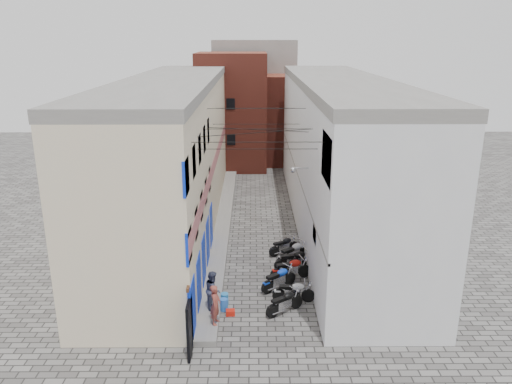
{
  "coord_description": "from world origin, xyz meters",
  "views": [
    {
      "loc": [
        -0.21,
        -16.32,
        11.24
      ],
      "look_at": [
        -0.02,
        10.2,
        3.0
      ],
      "focal_mm": 35.0,
      "sensor_mm": 36.0,
      "label": 1
    }
  ],
  "objects_px": {
    "water_jug_near": "(224,305)",
    "red_crate": "(230,312)",
    "motorcycle_b": "(294,290)",
    "motorcycle_g": "(284,245)",
    "motorcycle_a": "(285,301)",
    "person_a": "(215,305)",
    "motorcycle_c": "(279,278)",
    "motorcycle_d": "(291,268)",
    "person_b": "(213,290)",
    "motorcycle_e": "(295,259)",
    "water_jug_far": "(225,299)",
    "motorcycle_f": "(293,252)"
  },
  "relations": [
    {
      "from": "water_jug_near",
      "to": "red_crate",
      "type": "height_order",
      "value": "water_jug_near"
    },
    {
      "from": "red_crate",
      "to": "person_a",
      "type": "bearing_deg",
      "value": -117.79
    },
    {
      "from": "red_crate",
      "to": "motorcycle_g",
      "type": "bearing_deg",
      "value": 66.95
    },
    {
      "from": "motorcycle_d",
      "to": "red_crate",
      "type": "relative_size",
      "value": 5.53
    },
    {
      "from": "motorcycle_a",
      "to": "person_b",
      "type": "height_order",
      "value": "person_b"
    },
    {
      "from": "motorcycle_e",
      "to": "water_jug_far",
      "type": "distance_m",
      "value": 4.74
    },
    {
      "from": "motorcycle_a",
      "to": "water_jug_far",
      "type": "bearing_deg",
      "value": -140.12
    },
    {
      "from": "motorcycle_c",
      "to": "motorcycle_d",
      "type": "relative_size",
      "value": 0.98
    },
    {
      "from": "motorcycle_b",
      "to": "motorcycle_d",
      "type": "height_order",
      "value": "motorcycle_d"
    },
    {
      "from": "motorcycle_c",
      "to": "water_jug_near",
      "type": "xyz_separation_m",
      "value": [
        -2.46,
        -1.88,
        -0.32
      ]
    },
    {
      "from": "person_b",
      "to": "water_jug_far",
      "type": "bearing_deg",
      "value": -36.96
    },
    {
      "from": "motorcycle_b",
      "to": "motorcycle_c",
      "type": "relative_size",
      "value": 0.94
    },
    {
      "from": "motorcycle_b",
      "to": "motorcycle_g",
      "type": "xyz_separation_m",
      "value": [
        -0.12,
        5.08,
        -0.01
      ]
    },
    {
      "from": "motorcycle_b",
      "to": "motorcycle_a",
      "type": "bearing_deg",
      "value": -22.75
    },
    {
      "from": "motorcycle_b",
      "to": "motorcycle_f",
      "type": "height_order",
      "value": "motorcycle_f"
    },
    {
      "from": "motorcycle_d",
      "to": "motorcycle_e",
      "type": "bearing_deg",
      "value": 148.75
    },
    {
      "from": "motorcycle_g",
      "to": "water_jug_near",
      "type": "xyz_separation_m",
      "value": [
        -2.93,
        -5.8,
        -0.27
      ]
    },
    {
      "from": "water_jug_near",
      "to": "red_crate",
      "type": "relative_size",
      "value": 1.43
    },
    {
      "from": "motorcycle_g",
      "to": "red_crate",
      "type": "xyz_separation_m",
      "value": [
        -2.63,
        -6.19,
        -0.42
      ]
    },
    {
      "from": "motorcycle_c",
      "to": "motorcycle_g",
      "type": "relative_size",
      "value": 1.08
    },
    {
      "from": "motorcycle_c",
      "to": "motorcycle_f",
      "type": "height_order",
      "value": "motorcycle_f"
    },
    {
      "from": "motorcycle_b",
      "to": "motorcycle_g",
      "type": "bearing_deg",
      "value": -175.77
    },
    {
      "from": "motorcycle_e",
      "to": "motorcycle_a",
      "type": "bearing_deg",
      "value": -22.61
    },
    {
      "from": "motorcycle_g",
      "to": "motorcycle_e",
      "type": "bearing_deg",
      "value": -20.48
    },
    {
      "from": "motorcycle_a",
      "to": "motorcycle_b",
      "type": "xyz_separation_m",
      "value": [
        0.46,
        0.95,
        -0.0
      ]
    },
    {
      "from": "motorcycle_d",
      "to": "motorcycle_g",
      "type": "xyz_separation_m",
      "value": [
        -0.16,
        2.91,
        -0.06
      ]
    },
    {
      "from": "motorcycle_a",
      "to": "person_a",
      "type": "relative_size",
      "value": 1.14
    },
    {
      "from": "motorcycle_f",
      "to": "red_crate",
      "type": "distance_m",
      "value": 5.95
    },
    {
      "from": "motorcycle_a",
      "to": "red_crate",
      "type": "height_order",
      "value": "motorcycle_a"
    },
    {
      "from": "motorcycle_b",
      "to": "person_b",
      "type": "distance_m",
      "value": 3.63
    },
    {
      "from": "motorcycle_f",
      "to": "motorcycle_g",
      "type": "xyz_separation_m",
      "value": [
        -0.43,
        1.11,
        -0.09
      ]
    },
    {
      "from": "motorcycle_g",
      "to": "motorcycle_c",
      "type": "bearing_deg",
      "value": -39.46
    },
    {
      "from": "person_a",
      "to": "red_crate",
      "type": "height_order",
      "value": "person_a"
    },
    {
      "from": "motorcycle_f",
      "to": "motorcycle_e",
      "type": "bearing_deg",
      "value": -39.07
    },
    {
      "from": "motorcycle_a",
      "to": "person_a",
      "type": "height_order",
      "value": "person_a"
    },
    {
      "from": "motorcycle_a",
      "to": "red_crate",
      "type": "bearing_deg",
      "value": -120.87
    },
    {
      "from": "motorcycle_c",
      "to": "motorcycle_e",
      "type": "height_order",
      "value": "motorcycle_e"
    },
    {
      "from": "red_crate",
      "to": "water_jug_near",
      "type": "bearing_deg",
      "value": 127.58
    },
    {
      "from": "water_jug_near",
      "to": "red_crate",
      "type": "distance_m",
      "value": 0.51
    },
    {
      "from": "motorcycle_a",
      "to": "water_jug_far",
      "type": "distance_m",
      "value": 2.7
    },
    {
      "from": "motorcycle_e",
      "to": "motorcycle_c",
      "type": "bearing_deg",
      "value": -36.99
    },
    {
      "from": "water_jug_far",
      "to": "motorcycle_g",
      "type": "bearing_deg",
      "value": 61.2
    },
    {
      "from": "motorcycle_a",
      "to": "motorcycle_b",
      "type": "height_order",
      "value": "motorcycle_a"
    },
    {
      "from": "motorcycle_e",
      "to": "red_crate",
      "type": "distance_m",
      "value": 5.22
    },
    {
      "from": "person_a",
      "to": "person_b",
      "type": "relative_size",
      "value": 1.01
    },
    {
      "from": "motorcycle_d",
      "to": "water_jug_far",
      "type": "xyz_separation_m",
      "value": [
        -3.08,
        -2.41,
        -0.33
      ]
    },
    {
      "from": "person_a",
      "to": "motorcycle_e",
      "type": "bearing_deg",
      "value": -23.11
    },
    {
      "from": "motorcycle_b",
      "to": "person_b",
      "type": "xyz_separation_m",
      "value": [
        -3.48,
        -0.88,
        0.53
      ]
    },
    {
      "from": "motorcycle_e",
      "to": "motorcycle_g",
      "type": "distance_m",
      "value": 2.04
    },
    {
      "from": "person_a",
      "to": "motorcycle_b",
      "type": "bearing_deg",
      "value": -45.61
    }
  ]
}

